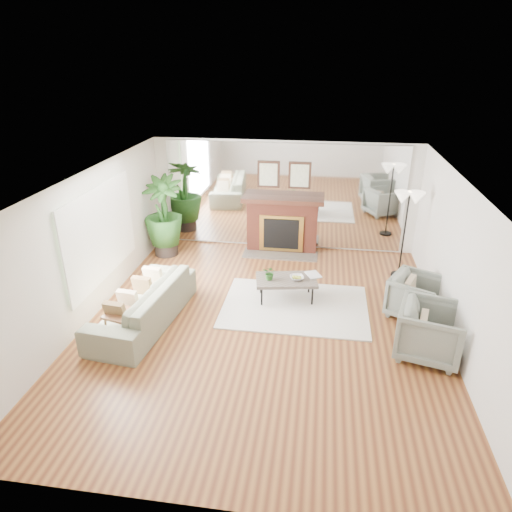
% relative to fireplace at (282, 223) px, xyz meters
% --- Properties ---
extents(ground, '(7.00, 7.00, 0.00)m').
position_rel_fireplace_xyz_m(ground, '(0.00, -3.26, -0.66)').
color(ground, brown).
rests_on(ground, ground).
extents(wall_left, '(0.02, 7.00, 2.50)m').
position_rel_fireplace_xyz_m(wall_left, '(-2.99, -3.26, 0.59)').
color(wall_left, silver).
rests_on(wall_left, ground).
extents(wall_right, '(0.02, 7.00, 2.50)m').
position_rel_fireplace_xyz_m(wall_right, '(2.99, -3.26, 0.59)').
color(wall_right, silver).
rests_on(wall_right, ground).
extents(wall_back, '(6.00, 0.02, 2.50)m').
position_rel_fireplace_xyz_m(wall_back, '(0.00, 0.23, 0.59)').
color(wall_back, silver).
rests_on(wall_back, ground).
extents(mirror_panel, '(5.40, 0.04, 2.40)m').
position_rel_fireplace_xyz_m(mirror_panel, '(0.00, 0.21, 0.59)').
color(mirror_panel, silver).
rests_on(mirror_panel, wall_back).
extents(window_panel, '(0.04, 2.40, 1.50)m').
position_rel_fireplace_xyz_m(window_panel, '(-2.96, -2.86, 0.69)').
color(window_panel, '#B2E09E').
rests_on(window_panel, wall_left).
extents(fireplace, '(1.85, 0.83, 2.05)m').
position_rel_fireplace_xyz_m(fireplace, '(0.00, 0.00, 0.00)').
color(fireplace, maroon).
rests_on(fireplace, ground).
extents(area_rug, '(2.62, 1.88, 0.03)m').
position_rel_fireplace_xyz_m(area_rug, '(0.49, -2.60, -0.65)').
color(area_rug, silver).
rests_on(area_rug, ground).
extents(coffee_table, '(1.20, 0.83, 0.44)m').
position_rel_fireplace_xyz_m(coffee_table, '(0.30, -2.35, -0.25)').
color(coffee_table, '#61584C').
rests_on(coffee_table, ground).
extents(sofa, '(1.22, 2.54, 0.71)m').
position_rel_fireplace_xyz_m(sofa, '(-2.04, -3.47, -0.30)').
color(sofa, gray).
rests_on(sofa, ground).
extents(armchair_back, '(1.12, 1.11, 0.76)m').
position_rel_fireplace_xyz_m(armchair_back, '(2.58, -2.58, -0.28)').
color(armchair_back, gray).
rests_on(armchair_back, ground).
extents(armchair_front, '(1.14, 1.12, 0.85)m').
position_rel_fireplace_xyz_m(armchair_front, '(2.59, -3.75, -0.23)').
color(armchair_front, gray).
rests_on(armchair_front, ground).
extents(side_table, '(0.56, 0.56, 0.53)m').
position_rel_fireplace_xyz_m(side_table, '(-2.14, -4.07, -0.22)').
color(side_table, brown).
rests_on(side_table, ground).
extents(potted_ficus, '(0.88, 0.88, 1.83)m').
position_rel_fireplace_xyz_m(potted_ficus, '(-2.60, -0.63, 0.32)').
color(potted_ficus, black).
rests_on(potted_ficus, ground).
extents(floor_lamp, '(0.59, 0.33, 1.81)m').
position_rel_fireplace_xyz_m(floor_lamp, '(2.54, -1.01, 0.88)').
color(floor_lamp, black).
rests_on(floor_lamp, ground).
extents(tabletop_plant, '(0.29, 0.27, 0.27)m').
position_rel_fireplace_xyz_m(tabletop_plant, '(0.00, -2.43, -0.08)').
color(tabletop_plant, '#2D5F23').
rests_on(tabletop_plant, coffee_table).
extents(fruit_bowl, '(0.31, 0.31, 0.06)m').
position_rel_fireplace_xyz_m(fruit_bowl, '(0.49, -2.35, -0.18)').
color(fruit_bowl, brown).
rests_on(fruit_bowl, coffee_table).
extents(book, '(0.35, 0.39, 0.02)m').
position_rel_fireplace_xyz_m(book, '(0.68, -2.20, -0.20)').
color(book, brown).
rests_on(book, coffee_table).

